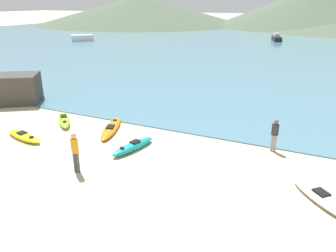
% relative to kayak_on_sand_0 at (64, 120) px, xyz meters
% --- Properties ---
extents(bay_water, '(160.00, 70.00, 0.06)m').
position_rel_kayak_on_sand_0_xyz_m(bay_water, '(8.34, 36.46, -0.15)').
color(bay_water, teal).
rests_on(bay_water, ground_plane).
extents(far_hill_left, '(63.57, 63.57, 8.53)m').
position_rel_kayak_on_sand_0_xyz_m(far_hill_left, '(-40.80, 80.51, 4.09)').
color(far_hill_left, '#4C5B47').
rests_on(far_hill_left, ground_plane).
extents(far_hill_midleft, '(53.64, 53.64, 10.04)m').
position_rel_kayak_on_sand_0_xyz_m(far_hill_midleft, '(7.93, 89.55, 4.84)').
color(far_hill_midleft, '#4C5B47').
rests_on(far_hill_midleft, ground_plane).
extents(kayak_on_sand_0, '(2.48, 2.45, 0.39)m').
position_rel_kayak_on_sand_0_xyz_m(kayak_on_sand_0, '(0.00, 0.00, 0.00)').
color(kayak_on_sand_0, '#8CCC2D').
rests_on(kayak_on_sand_0, ground_plane).
extents(kayak_on_sand_1, '(1.17, 2.73, 0.40)m').
position_rel_kayak_on_sand_0_xyz_m(kayak_on_sand_1, '(5.60, -1.49, 0.01)').
color(kayak_on_sand_1, teal).
rests_on(kayak_on_sand_1, ground_plane).
extents(kayak_on_sand_2, '(2.62, 2.67, 0.38)m').
position_rel_kayak_on_sand_0_xyz_m(kayak_on_sand_2, '(13.97, -2.48, -0.01)').
color(kayak_on_sand_2, white).
rests_on(kayak_on_sand_2, ground_plane).
extents(kayak_on_sand_3, '(2.77, 1.22, 0.34)m').
position_rel_kayak_on_sand_0_xyz_m(kayak_on_sand_3, '(-0.19, -2.78, -0.02)').
color(kayak_on_sand_3, yellow).
rests_on(kayak_on_sand_3, ground_plane).
extents(kayak_on_sand_5, '(1.87, 3.45, 0.32)m').
position_rel_kayak_on_sand_0_xyz_m(kayak_on_sand_5, '(3.22, 0.13, -0.04)').
color(kayak_on_sand_5, orange).
rests_on(kayak_on_sand_5, ground_plane).
extents(person_near_foreground, '(0.36, 0.31, 1.76)m').
position_rel_kayak_on_sand_0_xyz_m(person_near_foreground, '(4.62, -4.39, 0.84)').
color(person_near_foreground, '#4C4C4C').
rests_on(person_near_foreground, ground_plane).
extents(person_near_waterline, '(0.32, 0.22, 1.60)m').
position_rel_kayak_on_sand_0_xyz_m(person_near_waterline, '(11.69, 1.20, 0.74)').
color(person_near_waterline, gray).
rests_on(person_near_waterline, ground_plane).
extents(moored_boat_0, '(3.92, 3.80, 1.04)m').
position_rel_kayak_on_sand_0_xyz_m(moored_boat_0, '(-26.27, 34.16, 0.40)').
color(moored_boat_0, white).
rests_on(moored_boat_0, bay_water).
extents(moored_boat_1, '(2.35, 4.19, 1.31)m').
position_rel_kayak_on_sand_0_xyz_m(moored_boat_1, '(5.13, 48.87, 0.34)').
color(moored_boat_1, black).
rests_on(moored_boat_1, bay_water).
extents(shoreline_rock, '(3.90, 3.70, 1.98)m').
position_rel_kayak_on_sand_0_xyz_m(shoreline_rock, '(-5.84, 1.81, 0.82)').
color(shoreline_rock, '#423D38').
rests_on(shoreline_rock, ground_plane).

